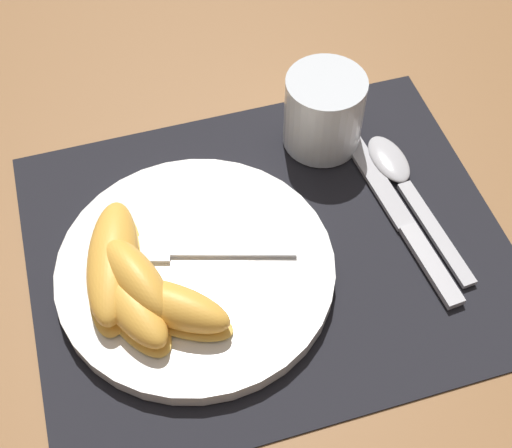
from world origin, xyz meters
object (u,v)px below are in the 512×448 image
spoon (401,178)px  citrus_wedge_2 (130,303)px  fork (179,250)px  plate (196,270)px  citrus_wedge_0 (113,263)px  citrus_wedge_1 (135,280)px  knife (399,214)px  juice_glass (323,115)px  citrus_wedge_3 (173,307)px

spoon → citrus_wedge_2: citrus_wedge_2 is taller
fork → citrus_wedge_2: (-0.05, -0.05, 0.01)m
plate → citrus_wedge_0: bearing=170.7°
fork → citrus_wedge_1: size_ratio=1.70×
fork → citrus_wedge_0: bearing=-173.5°
plate → knife: plate is taller
juice_glass → citrus_wedge_0: size_ratio=0.59×
spoon → citrus_wedge_2: (-0.28, -0.08, 0.03)m
plate → citrus_wedge_1: (-0.05, -0.01, 0.03)m
fork → citrus_wedge_1: bearing=-144.6°
juice_glass → citrus_wedge_0: juice_glass is taller
spoon → fork: (-0.23, -0.03, 0.01)m
fork → citrus_wedge_2: size_ratio=1.58×
fork → citrus_wedge_0: 0.06m
plate → citrus_wedge_0: 0.07m
plate → knife: 0.20m
plate → spoon: (0.22, 0.05, -0.00)m
plate → citrus_wedge_0: (-0.07, 0.01, 0.02)m
spoon → fork: fork is taller
plate → knife: (0.20, 0.01, -0.01)m
knife → spoon: (0.02, 0.04, 0.00)m
juice_glass → fork: juice_glass is taller
citrus_wedge_0 → juice_glass: bearing=25.9°
plate → citrus_wedge_3: 0.06m
citrus_wedge_1 → juice_glass: bearing=32.2°
plate → spoon: plate is taller
citrus_wedge_1 → citrus_wedge_3: bearing=-52.2°
citrus_wedge_1 → spoon: bearing=12.7°
knife → citrus_wedge_3: (-0.23, -0.05, 0.03)m
citrus_wedge_2 → citrus_wedge_3: citrus_wedge_3 is taller
citrus_wedge_1 → citrus_wedge_2: citrus_wedge_1 is taller
fork → citrus_wedge_0: citrus_wedge_0 is taller
juice_glass → citrus_wedge_3: bearing=-138.8°
juice_glass → citrus_wedge_0: 0.26m
plate → citrus_wedge_2: bearing=-153.8°
juice_glass → citrus_wedge_2: (-0.23, -0.15, -0.00)m
citrus_wedge_3 → juice_glass: bearing=41.2°
citrus_wedge_0 → citrus_wedge_2: citrus_wedge_0 is taller
plate → citrus_wedge_1: bearing=-166.5°
juice_glass → fork: (-0.17, -0.11, -0.02)m
citrus_wedge_3 → citrus_wedge_2: bearing=157.3°
spoon → fork: bearing=-172.3°
plate → juice_glass: size_ratio=3.09×
knife → citrus_wedge_1: 0.26m
citrus_wedge_3 → plate: bearing=57.0°
juice_glass → citrus_wedge_2: 0.27m
citrus_wedge_1 → plate: bearing=13.5°
juice_glass → citrus_wedge_2: juice_glass is taller
juice_glass → knife: size_ratio=0.35×
plate → fork: (-0.01, 0.02, 0.01)m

